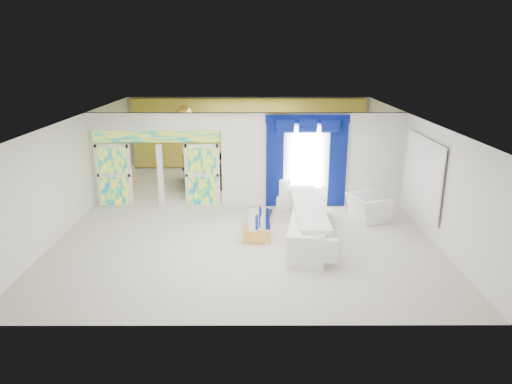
{
  "coord_description": "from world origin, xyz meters",
  "views": [
    {
      "loc": [
        0.27,
        -13.42,
        4.84
      ],
      "look_at": [
        0.3,
        -1.2,
        1.1
      ],
      "focal_mm": 32.49,
      "sensor_mm": 36.0,
      "label": 1
    }
  ],
  "objects_px": {
    "coffee_table": "(259,225)",
    "armchair": "(368,208)",
    "white_sofa": "(309,223)",
    "grand_piano": "(204,172)",
    "console_table": "(294,204)"
  },
  "relations": [
    {
      "from": "coffee_table",
      "to": "grand_piano",
      "type": "height_order",
      "value": "grand_piano"
    },
    {
      "from": "coffee_table",
      "to": "console_table",
      "type": "distance_m",
      "value": 2.21
    },
    {
      "from": "armchair",
      "to": "white_sofa",
      "type": "bearing_deg",
      "value": 106.6
    },
    {
      "from": "white_sofa",
      "to": "grand_piano",
      "type": "relative_size",
      "value": 2.11
    },
    {
      "from": "white_sofa",
      "to": "coffee_table",
      "type": "height_order",
      "value": "white_sofa"
    },
    {
      "from": "armchair",
      "to": "grand_piano",
      "type": "bearing_deg",
      "value": 36.57
    },
    {
      "from": "coffee_table",
      "to": "grand_piano",
      "type": "relative_size",
      "value": 0.9
    },
    {
      "from": "white_sofa",
      "to": "console_table",
      "type": "height_order",
      "value": "white_sofa"
    },
    {
      "from": "white_sofa",
      "to": "console_table",
      "type": "relative_size",
      "value": 3.71
    },
    {
      "from": "white_sofa",
      "to": "coffee_table",
      "type": "xyz_separation_m",
      "value": [
        -1.35,
        0.3,
        -0.2
      ]
    },
    {
      "from": "console_table",
      "to": "grand_piano",
      "type": "distance_m",
      "value": 4.32
    },
    {
      "from": "white_sofa",
      "to": "armchair",
      "type": "height_order",
      "value": "white_sofa"
    },
    {
      "from": "white_sofa",
      "to": "grand_piano",
      "type": "bearing_deg",
      "value": 132.4
    },
    {
      "from": "coffee_table",
      "to": "armchair",
      "type": "xyz_separation_m",
      "value": [
        3.26,
        1.0,
        0.18
      ]
    },
    {
      "from": "coffee_table",
      "to": "console_table",
      "type": "bearing_deg",
      "value": 59.3
    }
  ]
}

